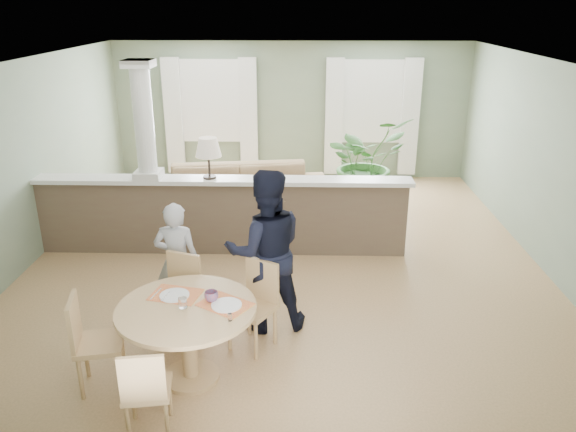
{
  "coord_description": "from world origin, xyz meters",
  "views": [
    {
      "loc": [
        0.23,
        -7.21,
        3.4
      ],
      "look_at": [
        0.07,
        -1.0,
        1.02
      ],
      "focal_mm": 35.0,
      "sensor_mm": 36.0,
      "label": 1
    }
  ],
  "objects_px": {
    "sofa": "(240,194)",
    "child_person": "(177,261)",
    "man_person": "(266,251)",
    "houseplant": "(365,162)",
    "dining_table": "(188,322)",
    "chair_side": "(90,339)",
    "chair_far_man": "(256,300)",
    "chair_far_boy": "(180,293)",
    "chair_near": "(146,389)"
  },
  "relations": [
    {
      "from": "sofa",
      "to": "child_person",
      "type": "height_order",
      "value": "child_person"
    },
    {
      "from": "child_person",
      "to": "man_person",
      "type": "xyz_separation_m",
      "value": [
        1.0,
        -0.17,
        0.22
      ]
    },
    {
      "from": "houseplant",
      "to": "dining_table",
      "type": "relative_size",
      "value": 1.22
    },
    {
      "from": "dining_table",
      "to": "chair_side",
      "type": "xyz_separation_m",
      "value": [
        -0.88,
        -0.14,
        -0.1
      ]
    },
    {
      "from": "houseplant",
      "to": "chair_far_man",
      "type": "distance_m",
      "value": 4.68
    },
    {
      "from": "sofa",
      "to": "chair_far_man",
      "type": "bearing_deg",
      "value": -89.37
    },
    {
      "from": "chair_far_man",
      "to": "chair_side",
      "type": "xyz_separation_m",
      "value": [
        -1.46,
        -0.75,
        0.01
      ]
    },
    {
      "from": "chair_far_man",
      "to": "chair_side",
      "type": "height_order",
      "value": "chair_side"
    },
    {
      "from": "dining_table",
      "to": "chair_far_boy",
      "type": "distance_m",
      "value": 0.81
    },
    {
      "from": "dining_table",
      "to": "man_person",
      "type": "height_order",
      "value": "man_person"
    },
    {
      "from": "houseplant",
      "to": "chair_near",
      "type": "distance_m",
      "value": 6.25
    },
    {
      "from": "dining_table",
      "to": "chair_far_man",
      "type": "relative_size",
      "value": 1.4
    },
    {
      "from": "chair_near",
      "to": "houseplant",
      "type": "bearing_deg",
      "value": -120.61
    },
    {
      "from": "dining_table",
      "to": "chair_far_boy",
      "type": "height_order",
      "value": "chair_far_boy"
    },
    {
      "from": "chair_far_man",
      "to": "chair_far_boy",
      "type": "bearing_deg",
      "value": -158.79
    },
    {
      "from": "sofa",
      "to": "dining_table",
      "type": "height_order",
      "value": "dining_table"
    },
    {
      "from": "sofa",
      "to": "child_person",
      "type": "relative_size",
      "value": 2.13
    },
    {
      "from": "chair_near",
      "to": "chair_side",
      "type": "distance_m",
      "value": 0.92
    },
    {
      "from": "chair_far_boy",
      "to": "man_person",
      "type": "distance_m",
      "value": 1.01
    },
    {
      "from": "child_person",
      "to": "man_person",
      "type": "distance_m",
      "value": 1.04
    },
    {
      "from": "houseplant",
      "to": "dining_table",
      "type": "height_order",
      "value": "houseplant"
    },
    {
      "from": "dining_table",
      "to": "child_person",
      "type": "height_order",
      "value": "child_person"
    },
    {
      "from": "houseplant",
      "to": "man_person",
      "type": "distance_m",
      "value": 4.31
    },
    {
      "from": "chair_far_boy",
      "to": "chair_side",
      "type": "height_order",
      "value": "chair_side"
    },
    {
      "from": "houseplant",
      "to": "child_person",
      "type": "xyz_separation_m",
      "value": [
        -2.48,
        -3.88,
        -0.1
      ]
    },
    {
      "from": "sofa",
      "to": "chair_side",
      "type": "relative_size",
      "value": 3.14
    },
    {
      "from": "chair_far_man",
      "to": "chair_near",
      "type": "bearing_deg",
      "value": -87.94
    },
    {
      "from": "chair_side",
      "to": "man_person",
      "type": "bearing_deg",
      "value": -66.38
    },
    {
      "from": "dining_table",
      "to": "chair_far_boy",
      "type": "bearing_deg",
      "value": 107.89
    },
    {
      "from": "dining_table",
      "to": "chair_near",
      "type": "xyz_separation_m",
      "value": [
        -0.21,
        -0.77,
        -0.15
      ]
    },
    {
      "from": "houseplant",
      "to": "chair_side",
      "type": "height_order",
      "value": "houseplant"
    },
    {
      "from": "chair_near",
      "to": "child_person",
      "type": "xyz_separation_m",
      "value": [
        -0.14,
        1.91,
        0.22
      ]
    },
    {
      "from": "chair_far_boy",
      "to": "child_person",
      "type": "bearing_deg",
      "value": 123.76
    },
    {
      "from": "child_person",
      "to": "chair_far_boy",
      "type": "bearing_deg",
      "value": 106.49
    },
    {
      "from": "dining_table",
      "to": "chair_near",
      "type": "distance_m",
      "value": 0.81
    },
    {
      "from": "chair_side",
      "to": "child_person",
      "type": "bearing_deg",
      "value": -34.96
    },
    {
      "from": "chair_near",
      "to": "man_person",
      "type": "relative_size",
      "value": 0.47
    },
    {
      "from": "chair_near",
      "to": "man_person",
      "type": "height_order",
      "value": "man_person"
    },
    {
      "from": "chair_far_man",
      "to": "man_person",
      "type": "relative_size",
      "value": 0.51
    },
    {
      "from": "houseplant",
      "to": "man_person",
      "type": "xyz_separation_m",
      "value": [
        -1.48,
        -4.05,
        0.12
      ]
    },
    {
      "from": "chair_near",
      "to": "chair_far_boy",
      "type": "bearing_deg",
      "value": -97.05
    },
    {
      "from": "sofa",
      "to": "dining_table",
      "type": "distance_m",
      "value": 4.26
    },
    {
      "from": "chair_far_boy",
      "to": "sofa",
      "type": "bearing_deg",
      "value": 105.27
    },
    {
      "from": "chair_far_boy",
      "to": "man_person",
      "type": "relative_size",
      "value": 0.51
    },
    {
      "from": "sofa",
      "to": "chair_far_boy",
      "type": "xyz_separation_m",
      "value": [
        -0.27,
        -3.49,
        0.08
      ]
    },
    {
      "from": "child_person",
      "to": "man_person",
      "type": "relative_size",
      "value": 0.76
    },
    {
      "from": "chair_far_boy",
      "to": "chair_side",
      "type": "relative_size",
      "value": 0.98
    },
    {
      "from": "chair_far_man",
      "to": "child_person",
      "type": "height_order",
      "value": "child_person"
    },
    {
      "from": "houseplant",
      "to": "child_person",
      "type": "distance_m",
      "value": 4.6
    },
    {
      "from": "chair_far_man",
      "to": "sofa",
      "type": "bearing_deg",
      "value": 130.4
    }
  ]
}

